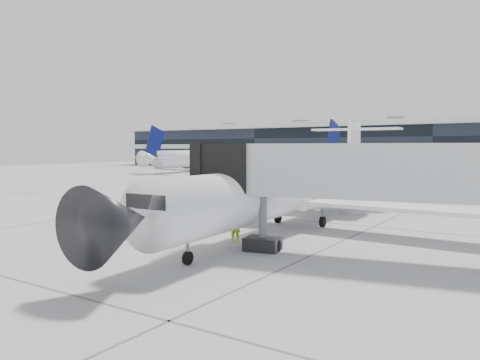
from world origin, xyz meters
The scene contains 9 objects.
ground centered at (0.00, 0.00, 0.00)m, with size 220.00×220.00×0.00m, color gray.
terminal centered at (0.00, 82.00, 5.00)m, with size 170.00×22.00×10.00m, color black.
bg_jet_left centered at (-45.00, 55.00, 0.00)m, with size 32.00×40.00×9.60m, color white, non-canonical shape.
bg_jet_center centered at (-8.00, 55.00, 0.00)m, with size 32.00×40.00×9.60m, color white, non-canonical shape.
regional_jet centered at (5.62, -3.11, 2.58)m, with size 26.27×32.75×7.56m.
jet_bridge centered at (13.66, -8.77, 4.09)m, with size 17.41×6.59×5.61m.
ramp_worker centered at (5.06, -9.00, 0.87)m, with size 0.64×0.42×1.75m, color #C1DE17.
traffic_cone centered at (0.13, 5.95, 0.28)m, with size 0.50×0.50×0.58m.
far_tug centered at (-22.41, 32.56, 0.60)m, with size 1.61×2.30×1.35m.
Camera 1 is at (19.33, -30.35, 5.24)m, focal length 35.00 mm.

